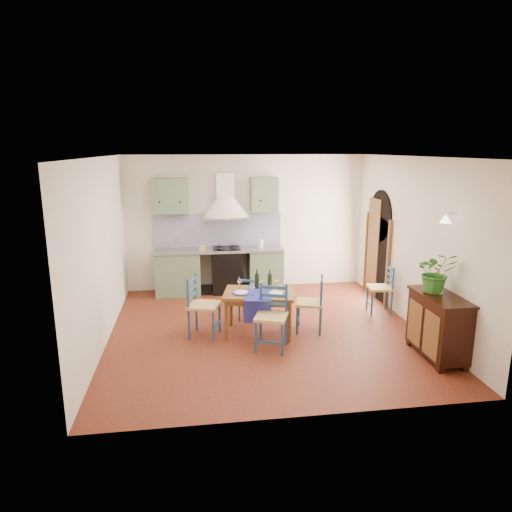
{
  "coord_description": "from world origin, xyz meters",
  "views": [
    {
      "loc": [
        -1.15,
        -6.93,
        2.93
      ],
      "look_at": [
        -0.11,
        0.3,
        1.2
      ],
      "focal_mm": 32.0,
      "sensor_mm": 36.0,
      "label": 1
    }
  ],
  "objects_px": {
    "dining_table": "(259,297)",
    "sideboard": "(438,324)",
    "chair_near": "(272,317)",
    "potted_plant": "(436,272)"
  },
  "relations": [
    {
      "from": "dining_table",
      "to": "potted_plant",
      "type": "distance_m",
      "value": 2.66
    },
    {
      "from": "dining_table",
      "to": "sideboard",
      "type": "relative_size",
      "value": 1.17
    },
    {
      "from": "chair_near",
      "to": "potted_plant",
      "type": "relative_size",
      "value": 1.63
    },
    {
      "from": "sideboard",
      "to": "chair_near",
      "type": "bearing_deg",
      "value": 164.32
    },
    {
      "from": "sideboard",
      "to": "potted_plant",
      "type": "distance_m",
      "value": 0.74
    },
    {
      "from": "dining_table",
      "to": "chair_near",
      "type": "bearing_deg",
      "value": -80.23
    },
    {
      "from": "dining_table",
      "to": "chair_near",
      "type": "distance_m",
      "value": 0.59
    },
    {
      "from": "sideboard",
      "to": "dining_table",
      "type": "bearing_deg",
      "value": 152.96
    },
    {
      "from": "dining_table",
      "to": "sideboard",
      "type": "bearing_deg",
      "value": -27.04
    },
    {
      "from": "dining_table",
      "to": "sideboard",
      "type": "height_order",
      "value": "dining_table"
    }
  ]
}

